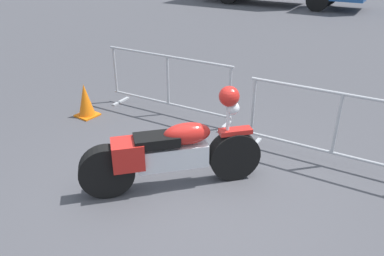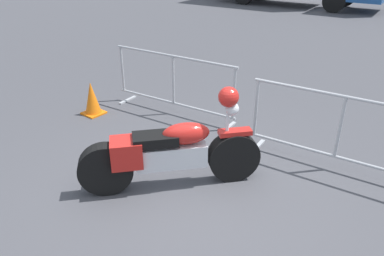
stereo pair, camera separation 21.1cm
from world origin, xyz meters
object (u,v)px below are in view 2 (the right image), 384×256
Objects in this scene: crowd_barrier_near at (173,84)px; traffic_cone at (92,99)px; motorcycle at (171,152)px; crowd_barrier_far at (339,132)px.

crowd_barrier_near reaches higher than traffic_cone.
motorcycle is 2.19m from crowd_barrier_far.
motorcycle is at bearing -48.95° from crowd_barrier_near.
motorcycle is 0.76× the size of crowd_barrier_near.
motorcycle is 2.65m from traffic_cone.
motorcycle is at bearing -16.02° from traffic_cone.
motorcycle is 2.19m from crowd_barrier_near.
traffic_cone is (-2.54, 0.73, -0.20)m from motorcycle.
crowd_barrier_near is 1.46m from traffic_cone.
crowd_barrier_near is at bearing 39.86° from traffic_cone.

